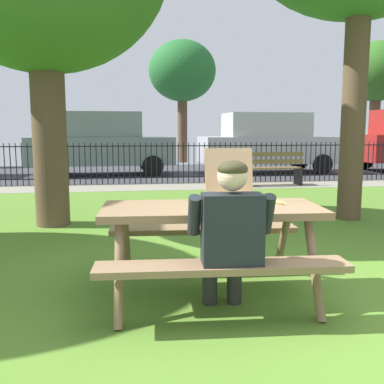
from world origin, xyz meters
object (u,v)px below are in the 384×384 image
at_px(park_bench_center, 271,169).
at_px(parked_car_center, 101,143).
at_px(parked_car_right, 267,142).
at_px(pizza_slice_on_table, 277,202).
at_px(picnic_table_foreground, 212,227).
at_px(pizza_box_open, 233,195).
at_px(far_tree_center, 377,73).
at_px(far_tree_midleft, 182,72).
at_px(adult_at_table, 230,233).

height_order(park_bench_center, parked_car_center, parked_car_center).
bearing_deg(parked_car_right, pizza_slice_on_table, -107.10).
relative_size(picnic_table_foreground, pizza_slice_on_table, 6.61).
bearing_deg(pizza_box_open, far_tree_center, 56.57).
relative_size(parked_car_center, far_tree_midleft, 0.86).
bearing_deg(parked_car_right, far_tree_center, 37.35).
bearing_deg(parked_car_center, adult_at_table, -81.62).
bearing_deg(park_bench_center, far_tree_center, 47.82).
xyz_separation_m(adult_at_table, parked_car_right, (3.74, 10.96, 0.35)).
bearing_deg(parked_car_right, adult_at_table, -108.83).
distance_m(pizza_slice_on_table, adult_at_table, 0.81).
bearing_deg(parked_car_right, park_bench_center, -106.00).
relative_size(pizza_slice_on_table, parked_car_right, 0.06).
distance_m(far_tree_midleft, far_tree_center, 8.87).
bearing_deg(picnic_table_foreground, adult_at_table, -85.55).
height_order(park_bench_center, far_tree_midleft, far_tree_midleft).
bearing_deg(parked_car_right, pizza_box_open, -108.97).
bearing_deg(pizza_slice_on_table, park_bench_center, 72.39).
bearing_deg(adult_at_table, park_bench_center, 69.97).
bearing_deg(park_bench_center, parked_car_center, 142.95).
xyz_separation_m(park_bench_center, far_tree_midleft, (-1.25, 8.40, 3.42)).
xyz_separation_m(park_bench_center, parked_car_center, (-4.40, 3.32, 0.59)).
bearing_deg(parked_car_center, far_tree_center, 22.94).
bearing_deg(pizza_box_open, far_tree_midleft, 84.90).
bearing_deg(adult_at_table, far_tree_midleft, 84.55).
bearing_deg(parked_car_center, parked_car_right, 0.00).
height_order(adult_at_table, far_tree_midleft, far_tree_midleft).
bearing_deg(picnic_table_foreground, park_bench_center, 68.41).
bearing_deg(picnic_table_foreground, parked_car_right, 70.14).
height_order(pizza_slice_on_table, far_tree_center, far_tree_center).
height_order(picnic_table_foreground, far_tree_midleft, far_tree_midleft).
height_order(pizza_slice_on_table, far_tree_midleft, far_tree_midleft).
bearing_deg(far_tree_midleft, parked_car_center, -121.73).
bearing_deg(picnic_table_foreground, far_tree_midleft, 84.23).
relative_size(pizza_box_open, parked_car_center, 0.11).
bearing_deg(picnic_table_foreground, parked_car_center, 98.56).
relative_size(picnic_table_foreground, far_tree_center, 0.35).
height_order(pizza_box_open, far_tree_center, far_tree_center).
bearing_deg(park_bench_center, picnic_table_foreground, -111.59).
height_order(pizza_box_open, adult_at_table, pizza_box_open).
relative_size(picnic_table_foreground, far_tree_midleft, 0.36).
relative_size(pizza_box_open, far_tree_midleft, 0.09).
bearing_deg(park_bench_center, pizza_box_open, -110.32).
relative_size(picnic_table_foreground, parked_car_right, 0.42).
bearing_deg(far_tree_center, parked_car_right, -142.65).
distance_m(pizza_box_open, far_tree_center, 18.87).
bearing_deg(pizza_box_open, adult_at_table, -105.91).
relative_size(pizza_box_open, parked_car_right, 0.11).
xyz_separation_m(picnic_table_foreground, far_tree_midleft, (1.57, 15.54, 3.24)).
distance_m(park_bench_center, far_tree_center, 11.88).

